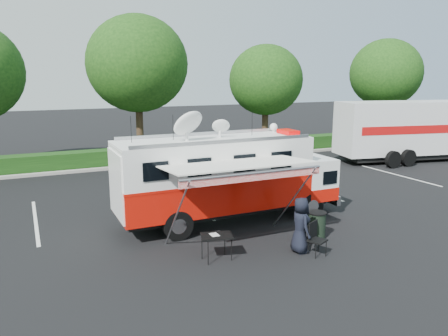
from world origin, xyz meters
The scene contains 10 objects.
ground_plane centered at (0.00, 0.00, 0.00)m, with size 120.00×120.00×0.00m, color black.
back_border centered at (1.14, 12.90, 5.00)m, with size 60.00×6.14×8.87m.
stall_lines centered at (-0.50, 3.00, 0.00)m, with size 24.12×5.50×0.01m.
command_truck centered at (-0.07, 0.00, 1.69)m, with size 8.24×2.27×3.96m.
awning centered at (-0.81, -2.36, 2.54)m, with size 4.50×2.35×2.72m.
person centered at (0.69, -3.49, 0.00)m, with size 0.83×0.54×1.71m, color black.
folding_table centered at (-1.84, -2.96, 0.71)m, with size 1.02×0.84×0.76m.
folding_chair centered at (1.00, -3.81, 0.59)m, with size 0.62×0.66×0.99m.
trash_bin centered at (1.83, -2.78, 0.45)m, with size 0.60×0.60×0.90m.
semi_trailer centered at (16.64, 5.63, 1.95)m, with size 12.25×4.88×3.70m.
Camera 1 is at (-6.63, -13.81, 5.24)m, focal length 35.00 mm.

